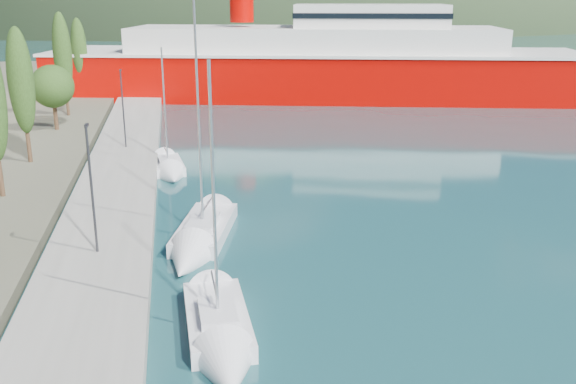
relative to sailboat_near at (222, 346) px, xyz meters
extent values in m
plane|color=#1A464B|center=(3.82, 113.92, -0.30)|extent=(1400.00, 1400.00, 0.00)
cube|color=gray|center=(-5.18, 19.92, 0.10)|extent=(5.00, 88.00, 0.80)
cylinder|color=#47301E|center=(-11.77, 19.07, 1.48)|extent=(0.30, 0.30, 2.16)
cylinder|color=#47301E|center=(-11.77, 27.44, 1.45)|extent=(0.30, 0.30, 2.12)
ellipsoid|color=#2A4719|center=(-11.77, 27.44, 6.27)|extent=(1.80, 1.80, 7.51)
cylinder|color=#47301E|center=(-11.77, 39.24, 1.58)|extent=(0.36, 0.36, 2.37)
sphere|color=#2A4719|center=(-11.77, 39.24, 4.28)|extent=(3.79, 3.79, 3.79)
cylinder|color=#47301E|center=(-11.77, 46.47, 1.51)|extent=(0.30, 0.30, 2.22)
ellipsoid|color=#2A4719|center=(-11.77, 46.47, 6.55)|extent=(1.80, 1.80, 7.88)
cylinder|color=#47301E|center=(-11.77, 58.56, 1.40)|extent=(0.30, 0.30, 2.00)
ellipsoid|color=#2A4719|center=(-11.77, 58.56, 5.95)|extent=(1.80, 1.80, 7.10)
cylinder|color=#2D2D33|center=(-5.18, 8.75, 3.50)|extent=(0.12, 0.12, 6.00)
cube|color=#2D2D33|center=(-5.18, 9.00, 6.50)|extent=(0.15, 0.50, 0.12)
cylinder|color=#2D2D33|center=(-5.18, 30.64, 3.50)|extent=(0.12, 0.12, 6.00)
cube|color=#2D2D33|center=(-5.18, 30.89, 6.50)|extent=(0.15, 0.50, 0.12)
cube|color=silver|center=(-0.04, 1.91, -0.05)|extent=(2.46, 5.75, 0.91)
cube|color=silver|center=(-0.04, 1.53, 0.56)|extent=(1.45, 2.31, 0.35)
cylinder|color=silver|center=(-0.04, 1.53, 5.22)|extent=(0.12, 0.12, 9.62)
cone|color=silver|center=(0.04, -1.74, -0.05)|extent=(2.39, 2.71, 2.33)
cube|color=silver|center=(0.04, 12.06, -0.04)|extent=(4.08, 7.13, 0.95)
cube|color=silver|center=(-0.08, 11.62, 0.59)|extent=(2.10, 2.98, 0.37)
cylinder|color=silver|center=(-0.08, 11.62, 6.24)|extent=(0.12, 0.12, 11.62)
cone|color=silver|center=(-1.07, 7.89, -0.04)|extent=(3.15, 3.66, 2.43)
cube|color=silver|center=(-1.96, 26.11, -0.08)|extent=(2.62, 5.00, 0.82)
cube|color=silver|center=(-1.92, 25.79, 0.47)|extent=(1.46, 2.05, 0.32)
cylinder|color=silver|center=(-1.92, 25.79, 4.45)|extent=(0.12, 0.12, 8.23)
cone|color=silver|center=(-1.62, 23.06, -0.08)|extent=(2.34, 2.46, 2.10)
cube|color=#B00400|center=(16.06, 57.90, 2.14)|extent=(65.66, 28.42, 6.21)
cube|color=silver|center=(16.06, 57.90, 5.24)|extent=(66.19, 28.92, 0.33)
cube|color=silver|center=(16.06, 57.90, 6.57)|extent=(45.75, 21.42, 3.33)
cube|color=silver|center=(22.52, 56.30, 9.57)|extent=(19.47, 12.35, 2.66)
cylinder|color=#B00400|center=(7.45, 60.04, 10.35)|extent=(2.88, 2.88, 3.11)
camera|label=1|loc=(-1.27, -20.47, 12.15)|focal=40.00mm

